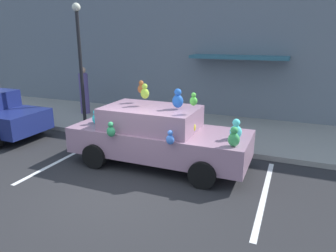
# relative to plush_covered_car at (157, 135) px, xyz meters

# --- Properties ---
(ground_plane) EXTENTS (60.00, 60.00, 0.00)m
(ground_plane) POSITION_rel_plush_covered_car_xyz_m (-0.15, -1.65, -0.81)
(ground_plane) COLOR #262628
(sidewalk) EXTENTS (24.00, 4.00, 0.15)m
(sidewalk) POSITION_rel_plush_covered_car_xyz_m (-0.15, 3.35, -0.73)
(sidewalk) COLOR gray
(sidewalk) RESTS_ON ground
(storefront_building) EXTENTS (24.00, 1.25, 6.40)m
(storefront_building) POSITION_rel_plush_covered_car_xyz_m (-0.14, 5.50, 2.39)
(storefront_building) COLOR slate
(storefront_building) RESTS_ON ground
(parking_stripe_front) EXTENTS (0.12, 3.60, 0.01)m
(parking_stripe_front) POSITION_rel_plush_covered_car_xyz_m (2.85, -0.65, -0.80)
(parking_stripe_front) COLOR silver
(parking_stripe_front) RESTS_ON ground
(parking_stripe_rear) EXTENTS (0.12, 3.60, 0.01)m
(parking_stripe_rear) POSITION_rel_plush_covered_car_xyz_m (-2.57, -0.65, -0.80)
(parking_stripe_rear) COLOR silver
(parking_stripe_rear) RESTS_ON ground
(plush_covered_car) EXTENTS (4.67, 2.02, 2.15)m
(plush_covered_car) POSITION_rel_plush_covered_car_xyz_m (0.00, 0.00, 0.00)
(plush_covered_car) COLOR #9F778E
(plush_covered_car) RESTS_ON ground
(teddy_bear_on_sidewalk) EXTENTS (0.42, 0.35, 0.80)m
(teddy_bear_on_sidewalk) POSITION_rel_plush_covered_car_xyz_m (0.23, 2.26, -0.29)
(teddy_bear_on_sidewalk) COLOR beige
(teddy_bear_on_sidewalk) RESTS_ON sidewalk
(street_lamp_post) EXTENTS (0.28, 0.28, 4.21)m
(street_lamp_post) POSITION_rel_plush_covered_car_xyz_m (-3.75, 1.85, 1.90)
(street_lamp_post) COLOR black
(street_lamp_post) RESTS_ON sidewalk
(pedestrian_near_shopfront) EXTENTS (0.38, 0.38, 1.94)m
(pedestrian_near_shopfront) POSITION_rel_plush_covered_car_xyz_m (-4.95, 3.48, 0.25)
(pedestrian_near_shopfront) COLOR #5F4E8C
(pedestrian_near_shopfront) RESTS_ON sidewalk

